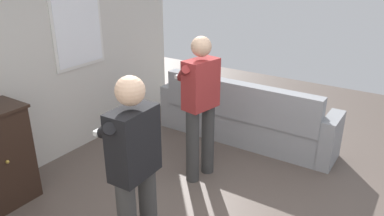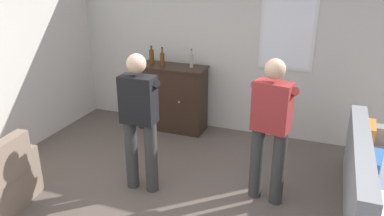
{
  "view_description": "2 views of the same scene",
  "coord_description": "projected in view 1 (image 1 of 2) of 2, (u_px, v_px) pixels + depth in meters",
  "views": [
    {
      "loc": [
        -2.35,
        -1.21,
        2.46
      ],
      "look_at": [
        0.3,
        0.53,
        1.16
      ],
      "focal_mm": 35.0,
      "sensor_mm": 36.0,
      "label": 1
    },
    {
      "loc": [
        1.45,
        -2.96,
        2.58
      ],
      "look_at": [
        0.15,
        0.47,
        1.16
      ],
      "focal_mm": 35.0,
      "sensor_mm": 36.0,
      "label": 2
    }
  ],
  "objects": [
    {
      "name": "wall_back_with_window",
      "position": [
        19.0,
        56.0,
        4.19
      ],
      "size": [
        5.2,
        0.15,
        2.8
      ],
      "color": "beige",
      "rests_on": "ground"
    },
    {
      "name": "couch",
      "position": [
        243.0,
        118.0,
        5.2
      ],
      "size": [
        0.57,
        2.54,
        0.91
      ],
      "color": "gray",
      "rests_on": "ground"
    },
    {
      "name": "person_standing_left",
      "position": [
        134.0,
        168.0,
        2.88
      ],
      "size": [
        0.56,
        0.48,
        1.68
      ],
      "color": "#383838",
      "rests_on": "ground"
    },
    {
      "name": "person_standing_right",
      "position": [
        200.0,
        102.0,
        4.15
      ],
      "size": [
        0.55,
        0.51,
        1.68
      ],
      "color": "#383838",
      "rests_on": "ground"
    }
  ]
}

